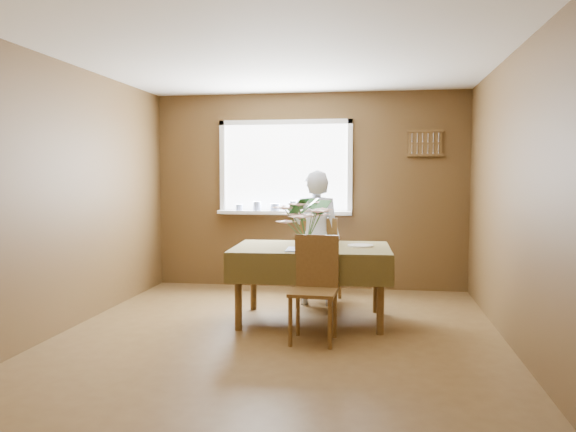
% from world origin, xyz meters
% --- Properties ---
extents(floor, '(4.50, 4.50, 0.00)m').
position_xyz_m(floor, '(0.00, 0.00, 0.00)').
color(floor, '#543B1D').
rests_on(floor, ground).
extents(ceiling, '(4.50, 4.50, 0.00)m').
position_xyz_m(ceiling, '(0.00, 0.00, 2.50)').
color(ceiling, white).
rests_on(ceiling, wall_back).
extents(wall_back, '(4.00, 0.00, 4.00)m').
position_xyz_m(wall_back, '(0.00, 2.25, 1.25)').
color(wall_back, brown).
rests_on(wall_back, floor).
extents(wall_front, '(4.00, 0.00, 4.00)m').
position_xyz_m(wall_front, '(0.00, -2.25, 1.25)').
color(wall_front, brown).
rests_on(wall_front, floor).
extents(wall_left, '(0.00, 4.50, 4.50)m').
position_xyz_m(wall_left, '(-2.00, 0.00, 1.25)').
color(wall_left, brown).
rests_on(wall_left, floor).
extents(wall_right, '(0.00, 4.50, 4.50)m').
position_xyz_m(wall_right, '(2.00, 0.00, 1.25)').
color(wall_right, brown).
rests_on(wall_right, floor).
extents(window_assembly, '(1.72, 0.20, 1.22)m').
position_xyz_m(window_assembly, '(-0.30, 2.20, 1.35)').
color(window_assembly, white).
rests_on(window_assembly, wall_back).
extents(spoon_rack, '(0.44, 0.05, 0.33)m').
position_xyz_m(spoon_rack, '(1.45, 2.22, 1.85)').
color(spoon_rack, brown).
rests_on(spoon_rack, wall_back).
extents(dining_table, '(1.59, 1.12, 0.76)m').
position_xyz_m(dining_table, '(0.23, 0.57, 0.66)').
color(dining_table, brown).
rests_on(dining_table, floor).
extents(chair_far, '(0.46, 0.46, 0.98)m').
position_xyz_m(chair_far, '(0.24, 1.39, 0.53)').
color(chair_far, brown).
rests_on(chair_far, floor).
extents(chair_near, '(0.41, 0.42, 0.92)m').
position_xyz_m(chair_near, '(0.33, -0.06, 0.50)').
color(chair_near, brown).
rests_on(chair_near, floor).
extents(seated_woman, '(0.55, 0.36, 1.51)m').
position_xyz_m(seated_woman, '(0.20, 1.28, 0.75)').
color(seated_woman, white).
rests_on(seated_woman, floor).
extents(flower_bouquet, '(0.52, 0.52, 0.45)m').
position_xyz_m(flower_bouquet, '(0.22, 0.32, 1.04)').
color(flower_bouquet, white).
rests_on(flower_bouquet, dining_table).
extents(side_plate, '(0.33, 0.33, 0.01)m').
position_xyz_m(side_plate, '(0.71, 0.66, 0.75)').
color(side_plate, white).
rests_on(side_plate, dining_table).
extents(table_knife, '(0.08, 0.23, 0.00)m').
position_xyz_m(table_knife, '(0.38, 0.40, 0.76)').
color(table_knife, silver).
rests_on(table_knife, dining_table).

